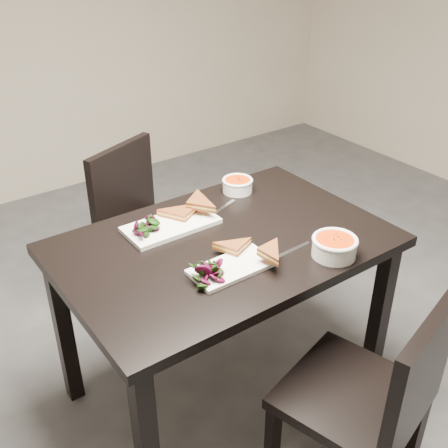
{
  "coord_description": "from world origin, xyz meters",
  "views": [
    {
      "loc": [
        -1.13,
        -1.19,
        1.8
      ],
      "look_at": [
        -0.13,
        0.19,
        0.82
      ],
      "focal_mm": 43.73,
      "sensor_mm": 36.0,
      "label": 1
    }
  ],
  "objects_px": {
    "chair_near": "(377,396)",
    "soup_bowl_near": "(335,246)",
    "plate_far": "(171,225)",
    "chair_far": "(143,221)",
    "plate_near": "(232,267)",
    "table": "(224,263)",
    "soup_bowl_far": "(238,184)"
  },
  "relations": [
    {
      "from": "chair_near",
      "to": "soup_bowl_near",
      "type": "bearing_deg",
      "value": 52.08
    },
    {
      "from": "plate_far",
      "to": "table",
      "type": "bearing_deg",
      "value": -61.59
    },
    {
      "from": "chair_near",
      "to": "soup_bowl_far",
      "type": "xyz_separation_m",
      "value": [
        0.19,
        0.98,
        0.3
      ]
    },
    {
      "from": "chair_far",
      "to": "plate_far",
      "type": "relative_size",
      "value": 2.38
    },
    {
      "from": "chair_near",
      "to": "chair_far",
      "type": "relative_size",
      "value": 1.0
    },
    {
      "from": "table",
      "to": "chair_far",
      "type": "distance_m",
      "value": 0.75
    },
    {
      "from": "chair_near",
      "to": "soup_bowl_near",
      "type": "height_order",
      "value": "chair_near"
    },
    {
      "from": "chair_far",
      "to": "soup_bowl_near",
      "type": "height_order",
      "value": "chair_far"
    },
    {
      "from": "chair_far",
      "to": "soup_bowl_far",
      "type": "relative_size",
      "value": 6.43
    },
    {
      "from": "plate_near",
      "to": "soup_bowl_near",
      "type": "bearing_deg",
      "value": -22.5
    },
    {
      "from": "table",
      "to": "chair_near",
      "type": "xyz_separation_m",
      "value": [
        0.1,
        -0.68,
        -0.17
      ]
    },
    {
      "from": "chair_far",
      "to": "soup_bowl_near",
      "type": "xyz_separation_m",
      "value": [
        0.22,
        -1.04,
        0.31
      ]
    },
    {
      "from": "soup_bowl_near",
      "to": "plate_far",
      "type": "height_order",
      "value": "soup_bowl_near"
    },
    {
      "from": "soup_bowl_near",
      "to": "plate_far",
      "type": "xyz_separation_m",
      "value": [
        -0.36,
        0.5,
        -0.03
      ]
    },
    {
      "from": "plate_near",
      "to": "plate_far",
      "type": "height_order",
      "value": "plate_far"
    },
    {
      "from": "plate_near",
      "to": "soup_bowl_far",
      "type": "bearing_deg",
      "value": 51.11
    },
    {
      "from": "chair_far",
      "to": "plate_near",
      "type": "bearing_deg",
      "value": -120.26
    },
    {
      "from": "plate_near",
      "to": "soup_bowl_near",
      "type": "relative_size",
      "value": 1.8
    },
    {
      "from": "table",
      "to": "plate_far",
      "type": "relative_size",
      "value": 3.36
    },
    {
      "from": "chair_far",
      "to": "plate_near",
      "type": "height_order",
      "value": "chair_far"
    },
    {
      "from": "plate_near",
      "to": "soup_bowl_near",
      "type": "height_order",
      "value": "soup_bowl_near"
    },
    {
      "from": "chair_near",
      "to": "plate_near",
      "type": "relative_size",
      "value": 2.94
    },
    {
      "from": "chair_far",
      "to": "plate_far",
      "type": "height_order",
      "value": "chair_far"
    },
    {
      "from": "plate_near",
      "to": "plate_far",
      "type": "distance_m",
      "value": 0.36
    },
    {
      "from": "table",
      "to": "chair_far",
      "type": "xyz_separation_m",
      "value": [
        0.04,
        0.73,
        -0.17
      ]
    },
    {
      "from": "plate_far",
      "to": "soup_bowl_far",
      "type": "xyz_separation_m",
      "value": [
        0.39,
        0.1,
        0.02
      ]
    },
    {
      "from": "plate_near",
      "to": "table",
      "type": "bearing_deg",
      "value": 62.38
    },
    {
      "from": "chair_near",
      "to": "plate_far",
      "type": "bearing_deg",
      "value": 87.76
    },
    {
      "from": "table",
      "to": "chair_near",
      "type": "bearing_deg",
      "value": -81.91
    },
    {
      "from": "table",
      "to": "plate_near",
      "type": "bearing_deg",
      "value": -117.62
    },
    {
      "from": "chair_near",
      "to": "plate_far",
      "type": "distance_m",
      "value": 0.94
    },
    {
      "from": "table",
      "to": "plate_near",
      "type": "xyz_separation_m",
      "value": [
        -0.09,
        -0.17,
        0.11
      ]
    }
  ]
}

